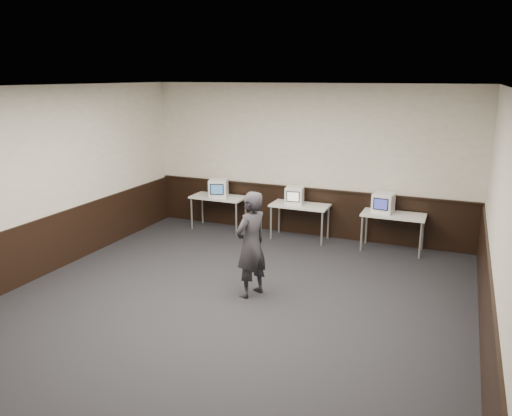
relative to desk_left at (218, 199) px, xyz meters
The scene contains 16 objects.
floor 4.13m from the desk_left, 62.18° to the right, with size 8.00×8.00×0.00m, color black.
ceiling 4.79m from the desk_left, 62.18° to the right, with size 8.00×8.00×0.00m, color white.
back_wall 2.15m from the desk_left, 11.89° to the left, with size 7.00×7.00×0.00m, color beige.
left_wall 4.05m from the desk_left, 113.96° to the right, with size 8.00×8.00×0.00m, color beige.
right_wall 6.56m from the desk_left, 33.69° to the right, with size 8.00×8.00×0.00m, color beige.
wainscot_back 1.95m from the desk_left, 11.31° to the left, with size 6.98×0.04×1.00m, color black.
wainscot_left 3.94m from the desk_left, 113.70° to the right, with size 0.04×7.98×1.00m, color black.
wainscot_right 6.48m from the desk_left, 33.79° to the right, with size 0.04×7.98×1.00m, color black.
wainscot_rail 1.96m from the desk_left, 10.73° to the left, with size 6.98×0.06×0.04m, color black.
desk_left is the anchor object (origin of this frame).
desk_center 1.90m from the desk_left, ahead, with size 1.20×0.60×0.75m.
desk_right 3.80m from the desk_left, ahead, with size 1.20×0.60×0.75m.
emac_left 0.28m from the desk_left, 58.57° to the right, with size 0.50×0.52×0.40m.
emac_center 1.79m from the desk_left, ahead, with size 0.41×0.43×0.36m.
emac_right 3.59m from the desk_left, ahead, with size 0.42×0.44×0.38m.
person 3.60m from the desk_left, 55.15° to the right, with size 0.61×0.40×1.67m, color #26252A.
Camera 1 is at (3.01, -6.01, 3.35)m, focal length 35.00 mm.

